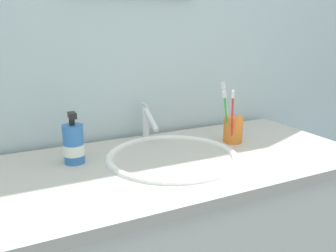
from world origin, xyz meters
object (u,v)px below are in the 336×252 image
at_px(toothbrush_white, 226,107).
at_px(soap_dispenser, 74,144).
at_px(faucet, 147,121).
at_px(toothbrush_red, 232,114).
at_px(toothbrush_green, 226,113).
at_px(toothbrush_cup, 233,129).

xyz_separation_m(toothbrush_white, soap_dispenser, (-0.51, 0.01, -0.06)).
relative_size(faucet, toothbrush_red, 0.75).
xyz_separation_m(faucet, soap_dispenser, (-0.27, -0.11, -0.01)).
height_order(toothbrush_red, soap_dispenser, toothbrush_red).
height_order(toothbrush_white, toothbrush_red, toothbrush_white).
bearing_deg(soap_dispenser, toothbrush_green, -5.90).
distance_m(faucet, soap_dispenser, 0.29).
relative_size(faucet, toothbrush_green, 0.77).
bearing_deg(faucet, toothbrush_red, -41.24).
bearing_deg(toothbrush_green, toothbrush_cup, 11.59).
bearing_deg(toothbrush_green, faucet, 143.15).
bearing_deg(toothbrush_green, toothbrush_white, 54.82).
bearing_deg(toothbrush_red, soap_dispenser, 170.71).
distance_m(toothbrush_cup, toothbrush_white, 0.08).
distance_m(faucet, toothbrush_cup, 0.30).
relative_size(toothbrush_cup, toothbrush_green, 0.49).
xyz_separation_m(toothbrush_green, toothbrush_red, (0.00, -0.03, 0.00)).
bearing_deg(toothbrush_cup, soap_dispenser, 175.35).
bearing_deg(soap_dispenser, toothbrush_cup, -4.65).
height_order(toothbrush_green, toothbrush_white, toothbrush_white).
bearing_deg(toothbrush_white, toothbrush_green, -125.18).
height_order(toothbrush_white, soap_dispenser, toothbrush_white).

